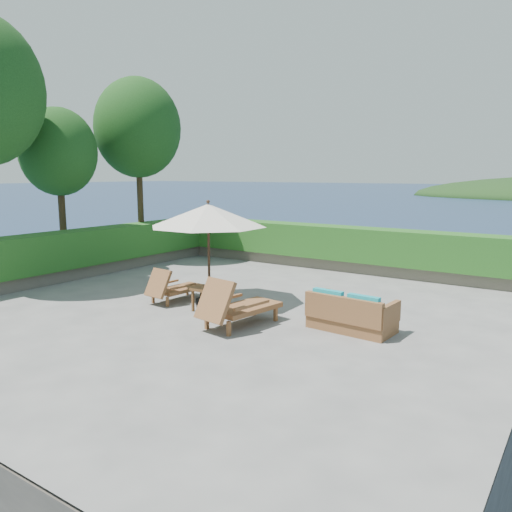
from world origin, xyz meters
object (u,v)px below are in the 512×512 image
Objects in this scene: lounge_left at (173,287)px; wicker_loveseat at (350,315)px; lounge_right at (236,306)px; side_table at (205,292)px; patio_umbrella at (208,216)px.

wicker_loveseat is at bearing 8.72° from lounge_left.
lounge_right reaches higher than wicker_loveseat.
side_table is at bearing -167.74° from wicker_loveseat.
lounge_left is 4.30m from wicker_loveseat.
lounge_right is 2.19m from wicker_loveseat.
lounge_left is 1.14m from side_table.
patio_umbrella is 1.87m from lounge_left.
wicker_loveseat is (4.29, 0.28, -0.04)m from lounge_left.
lounge_right reaches higher than side_table.
patio_umbrella reaches higher than wicker_loveseat.
patio_umbrella is 2.48m from lounge_right.
patio_umbrella is 1.86× the size of lounge_right.
lounge_left is 2.84× the size of side_table.
wicker_loveseat is at bearing 36.96° from lounge_right.
wicker_loveseat is (3.50, -0.07, -1.70)m from patio_umbrella.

